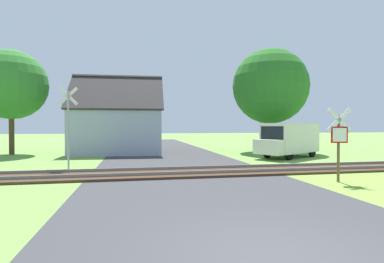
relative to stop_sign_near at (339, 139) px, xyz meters
name	(u,v)px	position (x,y,z in m)	size (l,w,h in m)	color
ground_plane	(279,261)	(-5.18, -5.49, -1.58)	(160.00, 160.00, 0.00)	#6B9942
road_asphalt	(235,220)	(-5.18, -3.49, -1.57)	(8.00, 80.00, 0.01)	#38383A
rail_track	(185,172)	(-5.18, 3.00, -1.52)	(60.00, 2.60, 0.22)	#422D1E
stop_sign_near	(339,139)	(0.00, 0.00, 0.00)	(0.86, 0.23, 2.72)	brown
crossing_sign_far	(68,122)	(-10.34, 5.14, 0.66)	(0.88, 0.13, 3.90)	#9E9EA5
house	(118,129)	(-8.50, 13.86, 0.28)	(6.96, 6.26, 5.94)	#99A3B7
tree_right	(270,86)	(3.38, 12.66, 3.65)	(6.00, 6.00, 8.24)	#513823
tree_left	(11,85)	(-15.99, 13.95, 3.45)	(4.98, 4.98, 7.53)	#513823
mail_truck	(289,139)	(2.58, 8.26, -0.34)	(5.17, 4.07, 2.24)	silver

